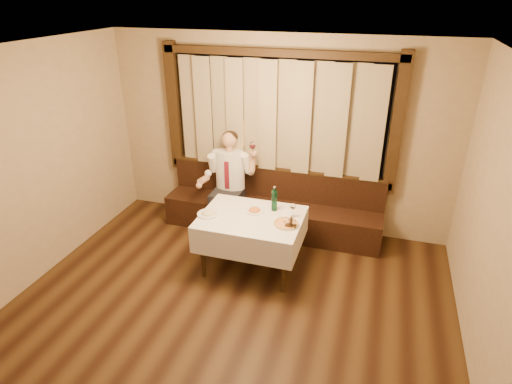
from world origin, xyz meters
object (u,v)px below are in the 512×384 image
(banquette, at_px, (272,211))
(cruet_caddy, at_px, (291,224))
(dining_table, at_px, (251,224))
(pasta_cream, at_px, (208,212))
(green_bottle, at_px, (274,200))
(seated_man, at_px, (229,175))
(pasta_red, at_px, (254,209))
(pizza, at_px, (286,224))

(banquette, relative_size, cruet_caddy, 23.45)
(banquette, distance_m, dining_table, 1.08)
(pasta_cream, bearing_deg, green_bottle, 24.96)
(dining_table, xyz_separation_m, pasta_cream, (-0.53, -0.11, 0.14))
(dining_table, relative_size, green_bottle, 3.82)
(cruet_caddy, bearing_deg, banquette, 118.98)
(green_bottle, bearing_deg, seated_man, 141.53)
(pasta_cream, height_order, seated_man, seated_man)
(banquette, bearing_deg, seated_man, -171.93)
(pasta_red, bearing_deg, cruet_caddy, -26.14)
(seated_man, bearing_deg, pizza, -42.35)
(pizza, height_order, seated_man, seated_man)
(pasta_cream, xyz_separation_m, seated_man, (-0.11, 1.04, 0.06))
(banquette, height_order, cruet_caddy, banquette)
(banquette, distance_m, seated_man, 0.84)
(banquette, height_order, pasta_red, banquette)
(green_bottle, relative_size, seated_man, 0.22)
(pizza, height_order, pasta_red, pasta_red)
(green_bottle, xyz_separation_m, cruet_caddy, (0.30, -0.37, -0.09))
(pizza, height_order, green_bottle, green_bottle)
(banquette, height_order, green_bottle, green_bottle)
(dining_table, height_order, green_bottle, green_bottle)
(cruet_caddy, height_order, seated_man, seated_man)
(pizza, relative_size, green_bottle, 0.96)
(pasta_cream, height_order, cruet_caddy, cruet_caddy)
(pasta_cream, relative_size, cruet_caddy, 2.03)
(pizza, xyz_separation_m, seated_man, (-1.10, 1.01, 0.08))
(green_bottle, bearing_deg, pizza, -53.41)
(banquette, height_order, pizza, banquette)
(green_bottle, distance_m, seated_man, 1.11)
(pizza, distance_m, pasta_cream, 0.99)
(pizza, xyz_separation_m, green_bottle, (-0.23, 0.31, 0.13))
(banquette, distance_m, pizza, 1.28)
(green_bottle, bearing_deg, pasta_red, -155.04)
(pasta_red, xyz_separation_m, seated_man, (-0.64, 0.80, 0.06))
(pasta_red, relative_size, pasta_cream, 0.89)
(dining_table, relative_size, pizza, 3.99)
(pasta_red, height_order, cruet_caddy, cruet_caddy)
(dining_table, distance_m, pasta_red, 0.19)
(cruet_caddy, bearing_deg, pasta_cream, -176.54)
(pasta_cream, distance_m, green_bottle, 0.84)
(pasta_red, bearing_deg, pasta_cream, -155.05)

